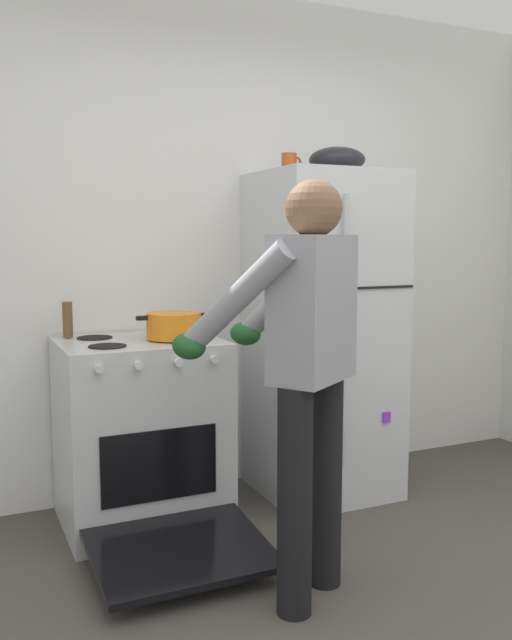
# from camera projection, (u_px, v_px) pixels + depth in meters

# --- Properties ---
(kitchen_wall_back) EXTENTS (6.00, 0.10, 2.70)m
(kitchen_wall_back) POSITION_uv_depth(u_px,v_px,m) (206.00, 245.00, 3.75)
(kitchen_wall_back) COLOR white
(kitchen_wall_back) RESTS_ON ground
(refrigerator) EXTENTS (0.68, 0.72, 1.73)m
(refrigerator) POSITION_uv_depth(u_px,v_px,m) (322.00, 335.00, 3.68)
(refrigerator) COLOR silver
(refrigerator) RESTS_ON ground
(stove_range) EXTENTS (0.76, 1.22, 0.91)m
(stove_range) POSITION_uv_depth(u_px,v_px,m) (142.00, 434.00, 3.30)
(stove_range) COLOR silver
(stove_range) RESTS_ON ground
(person_cook) EXTENTS (0.68, 0.73, 1.60)m
(person_cook) POSITION_uv_depth(u_px,v_px,m) (303.00, 353.00, 2.55)
(person_cook) COLOR black
(person_cook) RESTS_ON ground
(red_pot) EXTENTS (0.36, 0.26, 0.12)m
(red_pot) POSITION_uv_depth(u_px,v_px,m) (174.00, 325.00, 3.28)
(red_pot) COLOR orange
(red_pot) RESTS_ON stove_range
(coffee_mug) EXTENTS (0.11, 0.08, 0.10)m
(coffee_mug) POSITION_uv_depth(u_px,v_px,m) (289.00, 162.00, 3.55)
(coffee_mug) COLOR #B24C1E
(coffee_mug) RESTS_ON refrigerator
(pepper_mill) EXTENTS (0.05, 0.05, 0.17)m
(pepper_mill) POSITION_uv_depth(u_px,v_px,m) (68.00, 320.00, 3.31)
(pepper_mill) COLOR brown
(pepper_mill) RESTS_ON stove_range
(mixing_bowl) EXTENTS (0.30, 0.30, 0.13)m
(mixing_bowl) POSITION_uv_depth(u_px,v_px,m) (337.00, 160.00, 3.60)
(mixing_bowl) COLOR black
(mixing_bowl) RESTS_ON refrigerator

